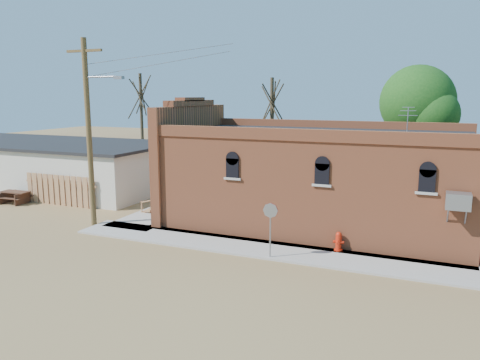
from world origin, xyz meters
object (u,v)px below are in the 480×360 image
at_px(utility_pole, 90,129).
at_px(fire_hydrant, 339,241).
at_px(trash_barrel, 171,209).
at_px(stop_sign, 270,216).
at_px(brick_bar, 311,178).
at_px(picnic_table, 15,195).

relative_size(utility_pole, fire_hydrant, 11.30).
relative_size(fire_hydrant, trash_barrel, 0.89).
height_order(utility_pole, stop_sign, utility_pole).
relative_size(brick_bar, stop_sign, 7.50).
bearing_deg(picnic_table, fire_hydrant, -7.52).
relative_size(utility_pole, stop_sign, 4.12).
relative_size(utility_pole, picnic_table, 5.00).
distance_m(fire_hydrant, stop_sign, 3.22).
bearing_deg(brick_bar, trash_barrel, -166.11).
distance_m(utility_pole, trash_barrel, 5.72).
height_order(fire_hydrant, trash_barrel, trash_barrel).
height_order(brick_bar, utility_pole, utility_pole).
height_order(fire_hydrant, picnic_table, fire_hydrant).
height_order(utility_pole, trash_barrel, utility_pole).
height_order(brick_bar, picnic_table, brick_bar).
height_order(brick_bar, trash_barrel, brick_bar).
xyz_separation_m(brick_bar, stop_sign, (-0.17, -5.49, -0.58)).
xyz_separation_m(utility_pole, fire_hydrant, (11.95, 0.60, -4.30)).
relative_size(stop_sign, picnic_table, 1.21).
xyz_separation_m(brick_bar, trash_barrel, (-6.94, -1.72, -1.81)).
distance_m(stop_sign, trash_barrel, 7.85).
bearing_deg(utility_pole, stop_sign, -7.11).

